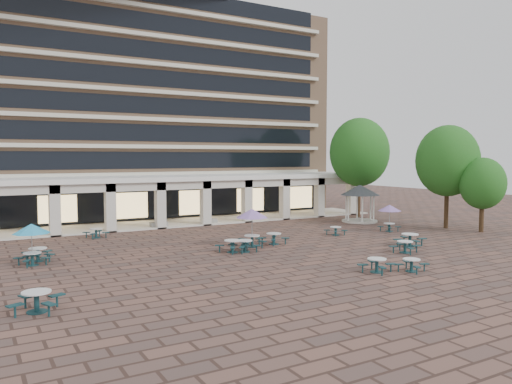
% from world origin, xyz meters
% --- Properties ---
extents(ground, '(120.00, 120.00, 0.00)m').
position_xyz_m(ground, '(0.00, 0.00, 0.00)').
color(ground, brown).
rests_on(ground, ground).
extents(apartment_building, '(40.00, 15.50, 25.20)m').
position_xyz_m(apartment_building, '(0.00, 25.47, 12.60)').
color(apartment_building, tan).
rests_on(apartment_building, ground).
extents(retail_arcade, '(42.00, 6.60, 4.40)m').
position_xyz_m(retail_arcade, '(0.00, 14.80, 3.00)').
color(retail_arcade, white).
rests_on(retail_arcade, ground).
extents(picnic_table_0, '(2.28, 2.28, 0.84)m').
position_xyz_m(picnic_table_0, '(-14.00, -7.43, 0.50)').
color(picnic_table_0, '#14353D').
rests_on(picnic_table_0, ground).
extents(picnic_table_1, '(2.03, 2.03, 0.75)m').
position_xyz_m(picnic_table_1, '(2.43, -9.00, 0.45)').
color(picnic_table_1, '#14353D').
rests_on(picnic_table_1, ground).
extents(picnic_table_2, '(1.85, 1.85, 0.69)m').
position_xyz_m(picnic_table_2, '(4.16, -9.78, 0.41)').
color(picnic_table_2, '#14353D').
rests_on(picnic_table_2, ground).
extents(picnic_table_3, '(2.06, 2.06, 0.76)m').
position_xyz_m(picnic_table_3, '(7.82, -5.85, 0.45)').
color(picnic_table_3, '#14353D').
rests_on(picnic_table_3, ground).
extents(picnic_table_4, '(2.03, 2.03, 2.35)m').
position_xyz_m(picnic_table_4, '(-13.22, 1.94, 2.00)').
color(picnic_table_4, '#14353D').
rests_on(picnic_table_4, ground).
extents(picnic_table_5, '(2.13, 2.13, 0.80)m').
position_xyz_m(picnic_table_5, '(-1.68, -0.27, 0.48)').
color(picnic_table_5, '#14353D').
rests_on(picnic_table_5, ground).
extents(picnic_table_6, '(2.24, 2.24, 2.59)m').
position_xyz_m(picnic_table_6, '(0.38, 0.83, 2.20)').
color(picnic_table_6, '#14353D').
rests_on(picnic_table_6, ground).
extents(picnic_table_7, '(2.35, 2.35, 0.85)m').
position_xyz_m(picnic_table_7, '(9.92, -4.30, 0.51)').
color(picnic_table_7, '#14353D').
rests_on(picnic_table_7, ground).
extents(picnic_table_8, '(1.79, 1.79, 0.78)m').
position_xyz_m(picnic_table_8, '(-12.82, 3.04, 0.47)').
color(picnic_table_8, '#14353D').
rests_on(picnic_table_8, ground).
extents(picnic_table_9, '(1.81, 1.81, 0.76)m').
position_xyz_m(picnic_table_9, '(-0.92, -0.49, 0.46)').
color(picnic_table_9, '#14353D').
rests_on(picnic_table_9, ground).
extents(picnic_table_10, '(1.99, 1.99, 0.78)m').
position_xyz_m(picnic_table_10, '(2.19, 0.96, 0.47)').
color(picnic_table_10, '#14353D').
rests_on(picnic_table_10, ground).
extents(picnic_table_11, '(1.89, 1.89, 2.18)m').
position_xyz_m(picnic_table_11, '(13.66, 1.41, 1.85)').
color(picnic_table_11, '#14353D').
rests_on(picnic_table_11, ground).
extents(picnic_table_12, '(1.86, 1.86, 0.72)m').
position_xyz_m(picnic_table_12, '(-8.00, 9.98, 0.43)').
color(picnic_table_12, '#14353D').
rests_on(picnic_table_12, ground).
extents(picnic_table_13, '(1.59, 1.59, 0.66)m').
position_xyz_m(picnic_table_13, '(8.58, 2.05, 0.39)').
color(picnic_table_13, '#14353D').
rests_on(picnic_table_13, ground).
extents(gazebo, '(3.73, 3.73, 3.47)m').
position_xyz_m(gazebo, '(15.63, 7.24, 2.61)').
color(gazebo, beige).
rests_on(gazebo, ground).
extents(tree_east_a, '(5.31, 5.31, 8.84)m').
position_xyz_m(tree_east_a, '(19.33, 0.42, 5.78)').
color(tree_east_a, '#3D2B18').
rests_on(tree_east_a, ground).
extents(tree_east_b, '(3.65, 3.65, 6.08)m').
position_xyz_m(tree_east_b, '(19.91, -2.58, 3.96)').
color(tree_east_b, '#3D2B18').
rests_on(tree_east_b, ground).
extents(tree_east_c, '(6.06, 6.06, 10.09)m').
position_xyz_m(tree_east_c, '(18.34, 10.46, 6.60)').
color(tree_east_c, '#3D2B18').
rests_on(tree_east_c, ground).
extents(planter_left, '(1.50, 0.67, 1.20)m').
position_xyz_m(planter_left, '(-2.08, 12.90, 0.46)').
color(planter_left, gray).
rests_on(planter_left, ground).
extents(planter_right, '(1.50, 0.74, 1.24)m').
position_xyz_m(planter_right, '(2.63, 12.90, 0.49)').
color(planter_right, gray).
rests_on(planter_right, ground).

